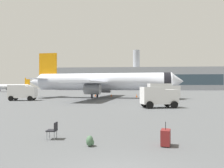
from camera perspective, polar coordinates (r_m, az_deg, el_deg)
name	(u,v)px	position (r m, az deg, el deg)	size (l,w,h in m)	color
airplane_at_gate	(102,82)	(48.48, -2.60, 0.60)	(35.77, 32.33, 10.50)	silver
airplane_taxiing	(13,87)	(114.25, -24.84, -0.68)	(22.11, 20.10, 6.54)	silver
service_truck	(22,92)	(43.23, -22.77, -1.95)	(5.07, 3.10, 2.90)	white
fuel_truck	(163,91)	(43.68, 13.47, -1.74)	(6.31, 3.51, 3.20)	white
cargo_van	(158,96)	(27.34, 12.25, -3.17)	(4.74, 3.16, 2.60)	white
safety_cone_near	(111,95)	(55.42, -0.19, -2.98)	(0.44, 0.44, 0.68)	#F2590C
safety_cone_mid	(159,98)	(42.75, 12.37, -3.61)	(0.44, 0.44, 0.81)	#F2590C
safety_cone_far	(137,96)	(51.55, 6.59, -3.09)	(0.44, 0.44, 0.79)	#F2590C
safety_cone_outer	(95,95)	(55.37, -4.43, -2.92)	(0.44, 0.44, 0.79)	#F2590C
rolling_suitcase	(166,137)	(10.31, 14.08, -13.60)	(0.55, 0.72, 1.10)	maroon
traveller_backpack	(90,141)	(10.06, -5.87, -14.87)	(0.36, 0.40, 0.48)	#476B4C
gate_chair	(53,129)	(11.61, -15.37, -11.57)	(0.49, 0.49, 0.86)	black
terminal_building	(139,79)	(143.47, 7.16, 1.37)	(106.54, 17.30, 26.54)	#9EA3AD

